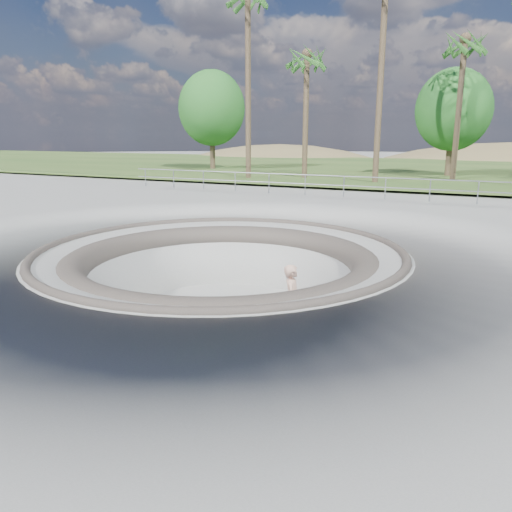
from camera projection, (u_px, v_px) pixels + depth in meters
name	position (u px, v px, depth m)	size (l,w,h in m)	color
ground	(221.00, 250.00, 13.91)	(180.00, 180.00, 0.00)	#A2A19C
skate_bowl	(222.00, 312.00, 14.35)	(14.00, 14.00, 4.10)	#A2A19C
grass_strip	(415.00, 169.00, 43.55)	(180.00, 36.00, 0.12)	#315020
distant_hills	(470.00, 216.00, 63.90)	(103.20, 45.00, 28.60)	brown
safety_railing	(344.00, 186.00, 24.23)	(25.00, 0.06, 1.03)	gray
skateboard	(291.00, 335.00, 12.66)	(0.93, 0.37, 0.09)	brown
skater	(292.00, 300.00, 12.43)	(0.67, 0.44, 1.85)	#D5A48A
palm_a	(248.00, 4.00, 31.24)	(2.60, 2.60, 12.46)	brown
palm_b	(307.00, 62.00, 32.34)	(2.60, 2.60, 8.83)	brown
palm_d	(465.00, 48.00, 30.69)	(2.60, 2.60, 9.49)	brown
bushy_tree_left	(212.00, 108.00, 41.74)	(5.69, 5.17, 8.21)	brown
bushy_tree_mid	(453.00, 110.00, 34.55)	(5.17, 4.70, 7.45)	brown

